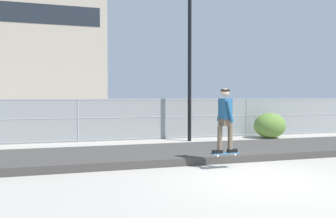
{
  "coord_description": "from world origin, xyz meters",
  "views": [
    {
      "loc": [
        -4.14,
        -6.56,
        1.89
      ],
      "look_at": [
        -0.91,
        4.73,
        1.49
      ],
      "focal_mm": 35.02,
      "sensor_mm": 36.0,
      "label": 1
    }
  ],
  "objects_px": {
    "skateboard": "(225,153)",
    "parked_car_far": "(291,115)",
    "skater": "(225,117)",
    "street_lamp": "(190,40)",
    "parked_car_near": "(86,118)",
    "shrub_left": "(270,126)",
    "parked_car_mid": "(191,117)"
  },
  "relations": [
    {
      "from": "street_lamp",
      "to": "parked_car_mid",
      "type": "height_order",
      "value": "street_lamp"
    },
    {
      "from": "skater",
      "to": "parked_car_near",
      "type": "height_order",
      "value": "skater"
    },
    {
      "from": "skateboard",
      "to": "shrub_left",
      "type": "distance_m",
      "value": 7.38
    },
    {
      "from": "shrub_left",
      "to": "skateboard",
      "type": "bearing_deg",
      "value": -132.15
    },
    {
      "from": "skater",
      "to": "street_lamp",
      "type": "height_order",
      "value": "street_lamp"
    },
    {
      "from": "parked_car_far",
      "to": "skater",
      "type": "bearing_deg",
      "value": -134.07
    },
    {
      "from": "skater",
      "to": "street_lamp",
      "type": "xyz_separation_m",
      "value": [
        0.99,
        5.55,
        3.01
      ]
    },
    {
      "from": "skateboard",
      "to": "street_lamp",
      "type": "bearing_deg",
      "value": 79.87
    },
    {
      "from": "skater",
      "to": "parked_car_far",
      "type": "relative_size",
      "value": 0.38
    },
    {
      "from": "parked_car_near",
      "to": "shrub_left",
      "type": "xyz_separation_m",
      "value": [
        8.22,
        -3.83,
        -0.25
      ]
    },
    {
      "from": "street_lamp",
      "to": "skater",
      "type": "bearing_deg",
      "value": -100.13
    },
    {
      "from": "skateboard",
      "to": "skater",
      "type": "distance_m",
      "value": 0.98
    },
    {
      "from": "parked_car_mid",
      "to": "skater",
      "type": "bearing_deg",
      "value": -104.52
    },
    {
      "from": "skater",
      "to": "shrub_left",
      "type": "height_order",
      "value": "skater"
    },
    {
      "from": "skater",
      "to": "shrub_left",
      "type": "bearing_deg",
      "value": 47.85
    },
    {
      "from": "skateboard",
      "to": "parked_car_mid",
      "type": "relative_size",
      "value": 0.18
    },
    {
      "from": "skater",
      "to": "parked_car_near",
      "type": "relative_size",
      "value": 0.39
    },
    {
      "from": "skater",
      "to": "street_lamp",
      "type": "relative_size",
      "value": 0.24
    },
    {
      "from": "skateboard",
      "to": "parked_car_far",
      "type": "xyz_separation_m",
      "value": [
        8.72,
        9.01,
        0.42
      ]
    },
    {
      "from": "skater",
      "to": "parked_car_near",
      "type": "bearing_deg",
      "value": 109.42
    },
    {
      "from": "street_lamp",
      "to": "parked_car_near",
      "type": "distance_m",
      "value": 6.7
    },
    {
      "from": "shrub_left",
      "to": "parked_car_far",
      "type": "bearing_deg",
      "value": 43.19
    },
    {
      "from": "parked_car_near",
      "to": "parked_car_far",
      "type": "xyz_separation_m",
      "value": [
        12.0,
        -0.28,
        0.0
      ]
    },
    {
      "from": "parked_car_near",
      "to": "street_lamp",
      "type": "bearing_deg",
      "value": -41.26
    },
    {
      "from": "skateboard",
      "to": "skater",
      "type": "relative_size",
      "value": 0.48
    },
    {
      "from": "parked_car_mid",
      "to": "shrub_left",
      "type": "height_order",
      "value": "parked_car_mid"
    },
    {
      "from": "skateboard",
      "to": "parked_car_mid",
      "type": "xyz_separation_m",
      "value": [
        2.39,
        9.22,
        0.42
      ]
    },
    {
      "from": "skater",
      "to": "parked_car_far",
      "type": "xyz_separation_m",
      "value": [
        8.72,
        9.01,
        -0.55
      ]
    },
    {
      "from": "street_lamp",
      "to": "shrub_left",
      "type": "distance_m",
      "value": 5.49
    },
    {
      "from": "skateboard",
      "to": "parked_car_mid",
      "type": "distance_m",
      "value": 9.53
    },
    {
      "from": "skater",
      "to": "parked_car_near",
      "type": "distance_m",
      "value": 9.87
    },
    {
      "from": "skateboard",
      "to": "parked_car_near",
      "type": "xyz_separation_m",
      "value": [
        -3.28,
        9.3,
        0.42
      ]
    }
  ]
}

